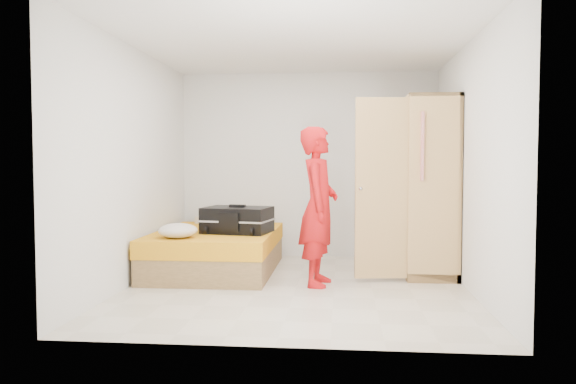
# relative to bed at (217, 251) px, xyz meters

# --- Properties ---
(room) EXTENTS (4.00, 4.02, 2.60)m
(room) POSITION_rel_bed_xyz_m (1.05, -0.77, 1.05)
(room) COLOR beige
(room) RESTS_ON ground
(bed) EXTENTS (1.42, 2.02, 0.50)m
(bed) POSITION_rel_bed_xyz_m (0.00, 0.00, 0.00)
(bed) COLOR #9D7847
(bed) RESTS_ON ground
(wardrobe) EXTENTS (1.17, 1.26, 2.10)m
(wardrobe) POSITION_rel_bed_xyz_m (2.50, 0.08, 0.75)
(wardrobe) COLOR #E0B16D
(wardrobe) RESTS_ON ground
(person) EXTENTS (0.47, 0.66, 1.72)m
(person) POSITION_rel_bed_xyz_m (1.28, -0.66, 0.61)
(person) COLOR red
(person) RESTS_ON ground
(suitcase) EXTENTS (0.87, 0.70, 0.33)m
(suitcase) POSITION_rel_bed_xyz_m (0.29, -0.15, 0.40)
(suitcase) COLOR black
(suitcase) RESTS_ON bed
(round_cushion) EXTENTS (0.43, 0.43, 0.16)m
(round_cushion) POSITION_rel_bed_xyz_m (-0.28, -0.69, 0.33)
(round_cushion) COLOR silver
(round_cushion) RESTS_ON bed
(pillow) EXTENTS (0.56, 0.37, 0.09)m
(pillow) POSITION_rel_bed_xyz_m (-0.20, 0.85, 0.30)
(pillow) COLOR silver
(pillow) RESTS_ON bed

